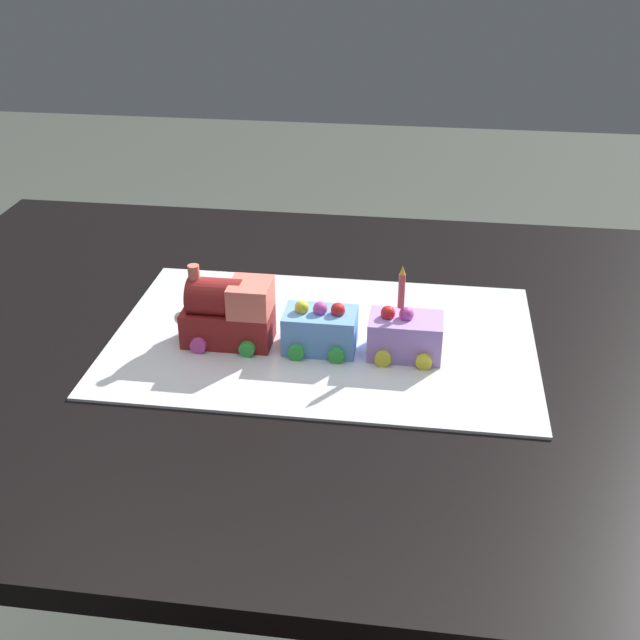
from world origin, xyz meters
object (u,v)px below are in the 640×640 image
Objects in this scene: cake_locomotive at (228,312)px; birthday_candle at (402,287)px; cake_car_caboose_lavender at (405,336)px; cake_car_hopper_sky_blue at (320,330)px; dining_table at (323,402)px.

cake_locomotive is 2.29× the size of birthday_candle.
cake_car_hopper_sky_blue is at bearing -180.00° from cake_car_caboose_lavender.
birthday_candle is at bearing 180.00° from cake_car_caboose_lavender.
cake_car_caboose_lavender is 0.07m from birthday_candle.
cake_car_caboose_lavender is (0.25, -0.00, -0.02)m from cake_locomotive.
birthday_candle is at bearing -0.00° from cake_locomotive.
cake_car_caboose_lavender is (0.12, -0.03, 0.14)m from dining_table.
cake_car_hopper_sky_blue is at bearing -0.00° from cake_locomotive.
birthday_candle reaches higher than dining_table.
cake_car_caboose_lavender is at bearing -14.38° from dining_table.
cake_car_caboose_lavender is at bearing -0.00° from birthday_candle.
dining_table is 14.00× the size of cake_car_caboose_lavender.
cake_car_hopper_sky_blue is (-0.00, -0.03, 0.14)m from dining_table.
birthday_candle is (0.24, -0.00, 0.05)m from cake_locomotive.
dining_table is at bearing 165.62° from cake_car_caboose_lavender.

